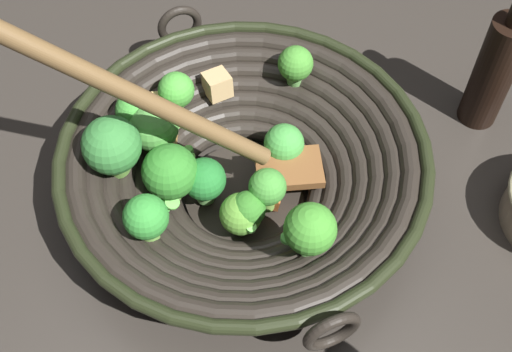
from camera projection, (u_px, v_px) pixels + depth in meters
ground_plane at (245, 196)px, 0.73m from camera, size 4.00×4.00×0.00m
wok at (239, 166)px, 0.68m from camera, size 0.38×0.42×0.28m
soy_sauce_bottle at (495, 69)px, 0.73m from camera, size 0.05×0.05×0.20m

